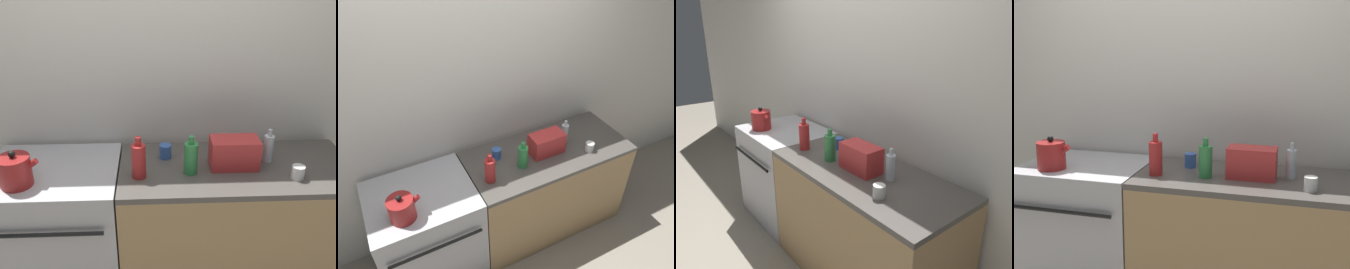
% 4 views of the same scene
% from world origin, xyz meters
% --- Properties ---
extents(ground_plane, '(12.00, 12.00, 0.00)m').
position_xyz_m(ground_plane, '(0.00, 0.00, 0.00)').
color(ground_plane, gray).
extents(wall_back, '(8.00, 0.05, 2.60)m').
position_xyz_m(wall_back, '(0.00, 0.72, 1.30)').
color(wall_back, silver).
rests_on(wall_back, ground_plane).
extents(stove, '(0.80, 0.70, 0.90)m').
position_xyz_m(stove, '(-0.61, 0.33, 0.46)').
color(stove, '#B7B7BC').
rests_on(stove, ground_plane).
extents(counter_block, '(1.44, 0.65, 0.90)m').
position_xyz_m(counter_block, '(0.51, 0.33, 0.45)').
color(counter_block, tan).
rests_on(counter_block, ground_plane).
extents(kettle, '(0.22, 0.18, 0.21)m').
position_xyz_m(kettle, '(-0.76, 0.17, 0.99)').
color(kettle, maroon).
rests_on(kettle, stove).
extents(toaster, '(0.29, 0.16, 0.18)m').
position_xyz_m(toaster, '(0.49, 0.32, 1.00)').
color(toaster, red).
rests_on(toaster, counter_block).
extents(bottle_green, '(0.08, 0.08, 0.24)m').
position_xyz_m(bottle_green, '(0.22, 0.26, 1.00)').
color(bottle_green, '#338C47').
rests_on(bottle_green, counter_block).
extents(bottle_clear, '(0.06, 0.06, 0.21)m').
position_xyz_m(bottle_clear, '(0.71, 0.38, 0.99)').
color(bottle_clear, silver).
rests_on(bottle_clear, counter_block).
extents(bottle_red, '(0.08, 0.08, 0.26)m').
position_xyz_m(bottle_red, '(-0.08, 0.22, 1.01)').
color(bottle_red, '#B72828').
rests_on(bottle_red, counter_block).
extents(cup_white, '(0.07, 0.07, 0.08)m').
position_xyz_m(cup_white, '(0.83, 0.16, 0.94)').
color(cup_white, white).
rests_on(cup_white, counter_block).
extents(cup_blue, '(0.08, 0.08, 0.09)m').
position_xyz_m(cup_blue, '(0.08, 0.44, 0.95)').
color(cup_blue, '#3860B2').
rests_on(cup_blue, counter_block).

